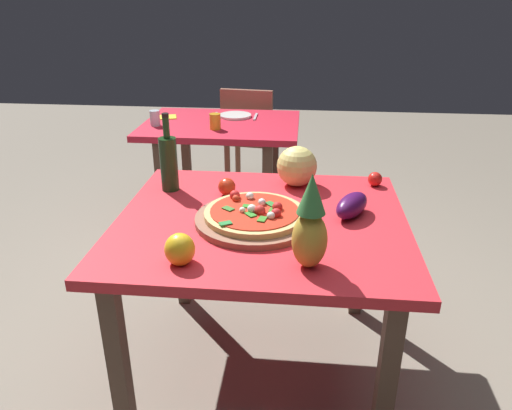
# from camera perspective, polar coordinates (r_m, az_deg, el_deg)

# --- Properties ---
(ground_plane) EXTENTS (10.00, 10.00, 0.00)m
(ground_plane) POSITION_cam_1_polar(r_m,az_deg,el_deg) (2.30, 0.56, -18.19)
(ground_plane) COLOR gray
(display_table) EXTENTS (1.12, 1.00, 0.73)m
(display_table) POSITION_cam_1_polar(r_m,az_deg,el_deg) (1.92, 0.63, -3.86)
(display_table) COLOR brown
(display_table) RESTS_ON ground_plane
(background_table) EXTENTS (1.02, 0.77, 0.73)m
(background_table) POSITION_cam_1_polar(r_m,az_deg,el_deg) (3.30, -4.03, 7.81)
(background_table) COLOR brown
(background_table) RESTS_ON ground_plane
(dining_chair) EXTENTS (0.45, 0.45, 0.85)m
(dining_chair) POSITION_cam_1_polar(r_m,az_deg,el_deg) (3.91, -0.73, 8.31)
(dining_chair) COLOR #8A5944
(dining_chair) RESTS_ON ground_plane
(pizza_board) EXTENTS (0.45, 0.45, 0.02)m
(pizza_board) POSITION_cam_1_polar(r_m,az_deg,el_deg) (1.84, -0.15, -1.70)
(pizza_board) COLOR #8A5944
(pizza_board) RESTS_ON display_table
(pizza) EXTENTS (0.38, 0.38, 0.06)m
(pizza) POSITION_cam_1_polar(r_m,az_deg,el_deg) (1.83, -0.13, -0.89)
(pizza) COLOR tan
(pizza) RESTS_ON pizza_board
(wine_bottle) EXTENTS (0.08, 0.08, 0.34)m
(wine_bottle) POSITION_cam_1_polar(r_m,az_deg,el_deg) (2.14, -10.17, 4.96)
(wine_bottle) COLOR #1B3918
(wine_bottle) RESTS_ON display_table
(pineapple_left) EXTENTS (0.11, 0.11, 0.31)m
(pineapple_left) POSITION_cam_1_polar(r_m,az_deg,el_deg) (1.51, 6.35, -2.49)
(pineapple_left) COLOR gold
(pineapple_left) RESTS_ON display_table
(melon) EXTENTS (0.18, 0.18, 0.18)m
(melon) POSITION_cam_1_polar(r_m,az_deg,el_deg) (2.18, 4.80, 4.54)
(melon) COLOR #DDCE70
(melon) RESTS_ON display_table
(bell_pepper) EXTENTS (0.10, 0.10, 0.11)m
(bell_pepper) POSITION_cam_1_polar(r_m,az_deg,el_deg) (1.58, -8.90, -5.15)
(bell_pepper) COLOR yellow
(bell_pepper) RESTS_ON display_table
(eggplant) EXTENTS (0.18, 0.22, 0.09)m
(eggplant) POSITION_cam_1_polar(r_m,az_deg,el_deg) (1.92, 11.14, -0.04)
(eggplant) COLOR #42114A
(eggplant) RESTS_ON display_table
(tomato_beside_pepper) EXTENTS (0.07, 0.07, 0.07)m
(tomato_beside_pepper) POSITION_cam_1_polar(r_m,az_deg,el_deg) (2.08, -3.43, 2.15)
(tomato_beside_pepper) COLOR red
(tomato_beside_pepper) RESTS_ON display_table
(tomato_near_board) EXTENTS (0.06, 0.06, 0.06)m
(tomato_near_board) POSITION_cam_1_polar(r_m,az_deg,el_deg) (2.24, 13.75, 2.96)
(tomato_near_board) COLOR red
(tomato_near_board) RESTS_ON display_table
(drinking_glass_juice) EXTENTS (0.07, 0.07, 0.10)m
(drinking_glass_juice) POSITION_cam_1_polar(r_m,az_deg,el_deg) (3.10, -4.80, 9.71)
(drinking_glass_juice) COLOR gold
(drinking_glass_juice) RESTS_ON background_table
(drinking_glass_water) EXTENTS (0.06, 0.06, 0.10)m
(drinking_glass_water) POSITION_cam_1_polar(r_m,az_deg,el_deg) (3.24, -11.74, 9.92)
(drinking_glass_water) COLOR silver
(drinking_glass_water) RESTS_ON background_table
(dinner_plate) EXTENTS (0.22, 0.22, 0.02)m
(dinner_plate) POSITION_cam_1_polar(r_m,az_deg,el_deg) (3.41, -2.44, 10.41)
(dinner_plate) COLOR white
(dinner_plate) RESTS_ON background_table
(fork_utensil) EXTENTS (0.03, 0.18, 0.01)m
(fork_utensil) POSITION_cam_1_polar(r_m,az_deg,el_deg) (3.44, -4.79, 10.37)
(fork_utensil) COLOR silver
(fork_utensil) RESTS_ON background_table
(knife_utensil) EXTENTS (0.02, 0.18, 0.01)m
(knife_utensil) POSITION_cam_1_polar(r_m,az_deg,el_deg) (3.40, -0.06, 10.30)
(knife_utensil) COLOR silver
(knife_utensil) RESTS_ON background_table
(napkin_folded) EXTENTS (0.17, 0.15, 0.01)m
(napkin_folded) POSITION_cam_1_polar(r_m,az_deg,el_deg) (3.45, -10.50, 10.08)
(napkin_folded) COLOR yellow
(napkin_folded) RESTS_ON background_table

